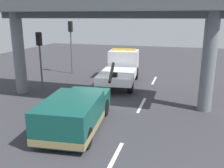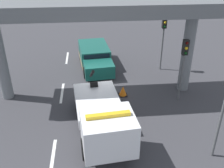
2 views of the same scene
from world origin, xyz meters
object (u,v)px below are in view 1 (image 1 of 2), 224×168
at_px(traffic_light_far, 40,48).
at_px(traffic_light_mid, 71,36).
at_px(tow_truck_white, 121,67).
at_px(towed_van_green, 75,113).
at_px(traffic_cone_orange, 83,91).

bearing_deg(traffic_light_far, traffic_light_mid, -0.00).
distance_m(tow_truck_white, towed_van_green, 8.78).
relative_size(tow_truck_white, traffic_light_far, 1.86).
height_order(towed_van_green, traffic_cone_orange, towed_van_green).
relative_size(traffic_light_far, traffic_light_mid, 0.86).
relative_size(tow_truck_white, towed_van_green, 1.36).
relative_size(tow_truck_white, traffic_light_mid, 1.60).
bearing_deg(traffic_cone_orange, tow_truck_white, -20.65).
height_order(tow_truck_white, traffic_light_mid, traffic_light_mid).
xyz_separation_m(tow_truck_white, towed_van_green, (-8.77, -0.09, -0.42)).
relative_size(traffic_light_far, traffic_cone_orange, 5.95).
relative_size(towed_van_green, traffic_light_far, 1.36).
bearing_deg(traffic_light_mid, traffic_light_far, 180.00).
xyz_separation_m(traffic_light_far, traffic_light_mid, (5.00, -0.00, 0.45)).
height_order(towed_van_green, traffic_light_mid, traffic_light_mid).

